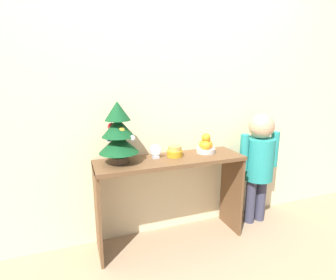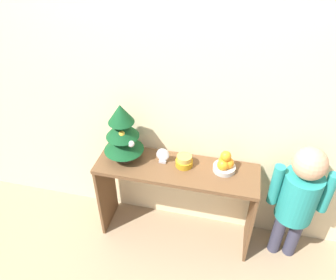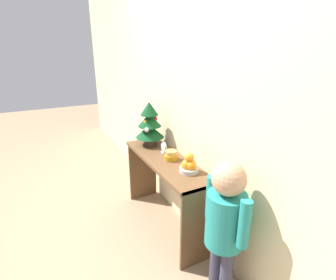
# 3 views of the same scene
# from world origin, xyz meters

# --- Properties ---
(ground_plane) EXTENTS (12.00, 12.00, 0.00)m
(ground_plane) POSITION_xyz_m (0.00, 0.00, 0.00)
(ground_plane) COLOR #997F60
(back_wall) EXTENTS (7.00, 0.05, 2.50)m
(back_wall) POSITION_xyz_m (0.00, 0.39, 1.25)
(back_wall) COLOR beige
(back_wall) RESTS_ON ground_plane
(console_table) EXTENTS (1.16, 0.35, 0.71)m
(console_table) POSITION_xyz_m (0.00, 0.17, 0.55)
(console_table) COLOR brown
(console_table) RESTS_ON ground_plane
(mini_tree) EXTENTS (0.29, 0.29, 0.45)m
(mini_tree) POSITION_xyz_m (-0.39, 0.19, 0.93)
(mini_tree) COLOR #4C3828
(mini_tree) RESTS_ON console_table
(fruit_bowl) EXTENTS (0.16, 0.16, 0.16)m
(fruit_bowl) POSITION_xyz_m (0.33, 0.22, 0.77)
(fruit_bowl) COLOR #B7B2A8
(fruit_bowl) RESTS_ON console_table
(singing_bowl) EXTENTS (0.12, 0.12, 0.09)m
(singing_bowl) POSITION_xyz_m (0.05, 0.21, 0.75)
(singing_bowl) COLOR #B78419
(singing_bowl) RESTS_ON console_table
(desk_clock) EXTENTS (0.09, 0.04, 0.11)m
(desk_clock) POSITION_xyz_m (-0.11, 0.21, 0.76)
(desk_clock) COLOR #B2B2B7
(desk_clock) RESTS_ON console_table
(child_figure) EXTENTS (0.40, 0.26, 1.01)m
(child_figure) POSITION_xyz_m (0.85, 0.18, 0.62)
(child_figure) COLOR #38384C
(child_figure) RESTS_ON ground_plane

